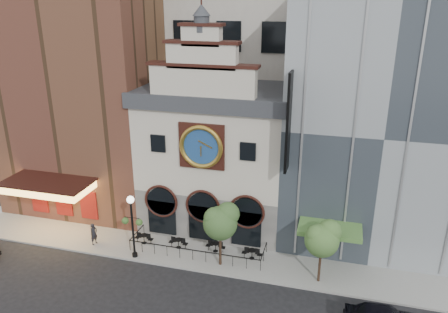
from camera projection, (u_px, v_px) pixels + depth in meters
ground at (188, 270)px, 32.64m from camera, size 120.00×120.00×0.00m
sidewalk at (198, 252)px, 34.88m from camera, size 44.00×5.00×0.15m
clock_building at (216, 153)px, 37.41m from camera, size 12.60×8.78×18.65m
theater_building at (88, 73)px, 40.51m from camera, size 14.00×15.60×25.00m
retail_building at (379, 118)px, 34.96m from camera, size 14.00×14.40×20.00m
cafe_railing at (198, 246)px, 34.70m from camera, size 10.60×2.60×0.90m
bistro_0 at (144, 238)px, 35.82m from camera, size 1.58×0.68×0.90m
bistro_1 at (178, 243)px, 35.18m from camera, size 1.58×0.68×0.90m
bistro_2 at (215, 246)px, 34.66m from camera, size 1.58×0.68×0.90m
bistro_3 at (252, 253)px, 33.71m from camera, size 1.58×0.68×0.90m
pedestrian at (94, 234)px, 35.59m from camera, size 0.60×0.77×1.84m
lamppost at (132, 220)px, 33.04m from camera, size 1.66×0.58×5.19m
tree_left at (221, 221)px, 31.89m from camera, size 2.64×2.54×5.08m
tree_right at (323, 238)px, 30.04m from camera, size 2.49×2.40×4.79m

